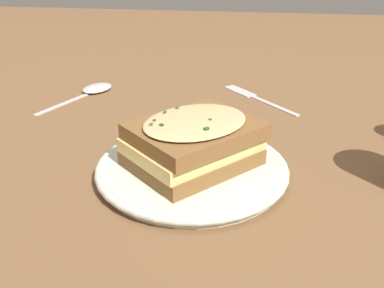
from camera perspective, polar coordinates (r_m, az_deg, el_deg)
name	(u,v)px	position (r m, az deg, el deg)	size (l,w,h in m)	color
ground_plane	(175,171)	(0.57, -2.15, -3.50)	(2.40, 2.40, 0.00)	brown
dinner_plate	(192,169)	(0.56, 0.00, -3.13)	(0.24, 0.24, 0.02)	silver
sandwich	(193,142)	(0.54, 0.17, 0.24)	(0.18, 0.19, 0.06)	brown
fork	(252,96)	(0.83, 7.64, 6.10)	(0.15, 0.13, 0.00)	silver
spoon	(94,90)	(0.87, -12.39, 6.76)	(0.18, 0.10, 0.01)	silver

